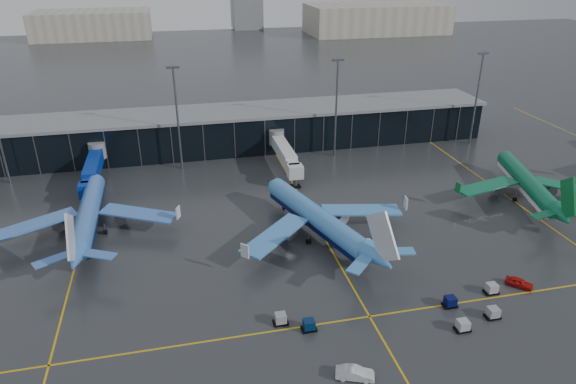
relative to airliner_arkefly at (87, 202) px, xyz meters
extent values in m
plane|color=#282B2D|center=(33.60, -21.69, -6.16)|extent=(600.00, 600.00, 0.00)
cube|color=black|center=(33.60, 40.31, -1.16)|extent=(140.00, 16.00, 10.00)
cube|color=slate|center=(33.60, 40.31, 4.14)|extent=(142.00, 17.00, 0.80)
cylinder|color=#595B60|center=(-1.40, 31.81, -0.96)|extent=(4.00, 4.00, 4.00)
cube|color=navy|center=(-1.40, 18.31, -1.76)|extent=(3.00, 24.00, 3.00)
cylinder|color=#595B60|center=(-1.40, 10.81, -4.86)|extent=(1.00, 1.00, 2.60)
cylinder|color=#595B60|center=(43.60, 31.81, -0.96)|extent=(4.00, 4.00, 4.00)
cube|color=silver|center=(43.60, 18.31, -1.76)|extent=(3.00, 24.00, 3.00)
cylinder|color=#595B60|center=(43.60, 10.81, -4.86)|extent=(1.00, 1.00, 2.60)
cylinder|color=#595B60|center=(18.60, 28.31, 6.34)|extent=(0.50, 0.50, 25.00)
cube|color=#595B60|center=(18.60, 28.31, 19.04)|extent=(3.00, 0.40, 0.60)
cylinder|color=#595B60|center=(58.60, 28.31, 6.34)|extent=(0.50, 0.50, 25.00)
cube|color=#595B60|center=(58.60, 28.31, 19.04)|extent=(3.00, 0.40, 0.60)
cylinder|color=#595B60|center=(98.60, 28.31, 6.34)|extent=(0.50, 0.50, 25.00)
cube|color=#595B60|center=(98.60, 28.31, 19.04)|extent=(3.00, 0.40, 0.60)
cube|color=#B2AD99|center=(153.60, 238.31, 2.84)|extent=(90.00, 42.00, 18.00)
cube|color=#B2AD99|center=(-26.40, 258.31, 1.84)|extent=(70.00, 38.00, 16.00)
cube|color=#B2AD99|center=(73.60, 278.31, 4.84)|extent=(20.00, 20.00, 22.00)
cube|color=gold|center=(-1.40, -1.69, -6.15)|extent=(0.30, 120.00, 0.02)
cube|color=gold|center=(43.60, -1.69, -6.15)|extent=(0.30, 120.00, 0.02)
cube|color=gold|center=(88.60, -1.69, -6.15)|extent=(0.30, 120.00, 0.02)
cube|color=gold|center=(43.60, -36.69, -6.15)|extent=(220.00, 0.30, 0.02)
cube|color=black|center=(55.51, -42.55, -5.98)|extent=(2.20, 1.50, 0.36)
cube|color=#9B9CA3|center=(55.51, -42.55, -5.21)|extent=(1.60, 1.50, 1.50)
cube|color=black|center=(56.51, -37.12, -5.98)|extent=(2.20, 1.50, 0.36)
cube|color=#040A3C|center=(56.51, -37.12, -5.21)|extent=(1.60, 1.50, 1.50)
cube|color=black|center=(61.38, -40.98, -5.98)|extent=(2.20, 1.50, 0.36)
cube|color=gray|center=(61.38, -40.98, -5.21)|extent=(1.60, 1.50, 1.50)
cube|color=black|center=(64.66, -35.49, -5.98)|extent=(2.20, 1.50, 0.36)
cube|color=#96989E|center=(64.66, -35.49, -5.21)|extent=(1.60, 1.50, 1.50)
cube|color=black|center=(33.95, -37.55, -5.98)|extent=(2.20, 1.50, 0.36)
cube|color=#051D3F|center=(33.95, -37.55, -5.21)|extent=(1.60, 1.50, 1.50)
cube|color=black|center=(30.27, -35.26, -5.98)|extent=(2.20, 1.50, 0.36)
cube|color=gray|center=(30.27, -35.26, -5.21)|extent=(1.60, 1.50, 1.50)
cube|color=silver|center=(49.27, -19.07, -5.76)|extent=(2.85, 3.61, 0.80)
cube|color=silver|center=(49.27, -19.07, -3.86)|extent=(2.19, 3.12, 2.29)
imported|color=#B8100E|center=(70.13, -34.88, -5.43)|extent=(4.23, 4.32, 1.47)
imported|color=silver|center=(37.29, -47.80, -5.35)|extent=(5.25, 3.32, 1.63)
camera|label=1|loc=(17.99, -93.90, 43.48)|focal=32.00mm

